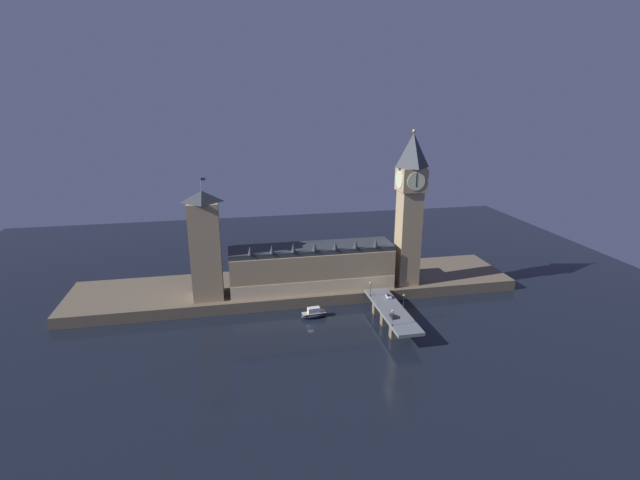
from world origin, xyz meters
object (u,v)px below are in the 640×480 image
pedestrian_far_rail (370,293)px  boat_upstream (314,314)px  clock_tower (410,205)px  victoria_tower (205,245)px  car_southbound_trail (388,296)px  car_northbound_trail (393,316)px  street_lamp_far (370,287)px  street_lamp_near (392,316)px  street_lamp_mid (404,299)px

pedestrian_far_rail → boat_upstream: size_ratio=0.14×
clock_tower → boat_upstream: bearing=-159.8°
victoria_tower → car_southbound_trail: victoria_tower is taller
clock_tower → pedestrian_far_rail: 46.77m
clock_tower → car_northbound_trail: clock_tower is taller
victoria_tower → pedestrian_far_rail: 78.76m
clock_tower → boat_upstream: clock_tower is taller
pedestrian_far_rail → street_lamp_far: street_lamp_far is taller
street_lamp_near → car_northbound_trail: bearing=66.8°
clock_tower → victoria_tower: clock_tower is taller
pedestrian_far_rail → boat_upstream: bearing=-173.7°
street_lamp_far → car_southbound_trail: bearing=-23.6°
car_northbound_trail → victoria_tower: bearing=151.4°
car_northbound_trail → street_lamp_mid: street_lamp_mid is taller
pedestrian_far_rail → boat_upstream: (-27.23, -2.99, -6.41)m
street_lamp_far → boat_upstream: (-26.83, -1.81, -9.90)m
victoria_tower → street_lamp_near: bearing=-33.3°
pedestrian_far_rail → street_lamp_mid: street_lamp_mid is taller
car_northbound_trail → boat_upstream: 36.90m
car_northbound_trail → street_lamp_far: (-2.82, 22.87, 3.71)m
victoria_tower → street_lamp_near: 89.46m
car_northbound_trail → pedestrian_far_rail: (-2.42, 24.05, 0.22)m
victoria_tower → car_northbound_trail: size_ratio=14.58×
victoria_tower → clock_tower: bearing=-1.0°
clock_tower → street_lamp_near: 62.14m
car_northbound_trail → street_lamp_mid: (7.67, 8.15, 3.35)m
street_lamp_far → pedestrian_far_rail: bearing=71.3°
car_southbound_trail → victoria_tower: bearing=164.8°
car_southbound_trail → car_northbound_trail: bearing=-103.9°
street_lamp_near → boat_upstream: 39.76m
clock_tower → car_northbound_trail: bearing=-117.9°
clock_tower → street_lamp_near: size_ratio=10.82×
victoria_tower → street_lamp_far: 77.73m
clock_tower → street_lamp_far: bearing=-144.7°
clock_tower → boat_upstream: 69.49m
clock_tower → victoria_tower: size_ratio=1.34×
victoria_tower → car_southbound_trail: 86.68m
clock_tower → car_southbound_trail: bearing=-128.6°
car_southbound_trail → boat_upstream: bearing=177.4°
boat_upstream → victoria_tower: bearing=156.2°
car_southbound_trail → clock_tower: bearing=51.4°
car_northbound_trail → street_lamp_mid: 11.68m
car_northbound_trail → clock_tower: bearing=62.1°
clock_tower → car_southbound_trail: size_ratio=19.83×
pedestrian_far_rail → street_lamp_near: bearing=-90.7°
victoria_tower → street_lamp_mid: (83.55, -33.26, -19.37)m
street_lamp_mid → clock_tower: bearing=67.1°
clock_tower → street_lamp_mid: 48.42m
pedestrian_far_rail → street_lamp_near: street_lamp_near is taller
street_lamp_mid → boat_upstream: 40.63m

